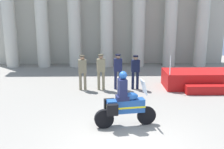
{
  "coord_description": "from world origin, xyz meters",
  "views": [
    {
      "loc": [
        -0.6,
        -7.27,
        3.93
      ],
      "look_at": [
        -0.37,
        3.13,
        1.26
      ],
      "focal_mm": 43.45,
      "sensor_mm": 36.0,
      "label": 1
    }
  ],
  "objects_px": {
    "officer_in_row_0": "(82,70)",
    "officer_in_row_2": "(118,69)",
    "reviewing_stand": "(199,80)",
    "officer_in_row_1": "(101,69)",
    "motorcycle_with_rider": "(124,104)",
    "officer_in_row_3": "(135,70)"
  },
  "relations": [
    {
      "from": "reviewing_stand",
      "to": "motorcycle_with_rider",
      "type": "height_order",
      "value": "motorcycle_with_rider"
    },
    {
      "from": "officer_in_row_0",
      "to": "motorcycle_with_rider",
      "type": "bearing_deg",
      "value": 105.6
    },
    {
      "from": "officer_in_row_0",
      "to": "officer_in_row_2",
      "type": "distance_m",
      "value": 1.67
    },
    {
      "from": "officer_in_row_0",
      "to": "officer_in_row_1",
      "type": "bearing_deg",
      "value": 173.55
    },
    {
      "from": "officer_in_row_2",
      "to": "motorcycle_with_rider",
      "type": "bearing_deg",
      "value": 83.14
    },
    {
      "from": "officer_in_row_3",
      "to": "motorcycle_with_rider",
      "type": "height_order",
      "value": "motorcycle_with_rider"
    },
    {
      "from": "officer_in_row_2",
      "to": "officer_in_row_3",
      "type": "xyz_separation_m",
      "value": [
        0.83,
        -0.02,
        -0.04
      ]
    },
    {
      "from": "officer_in_row_3",
      "to": "motorcycle_with_rider",
      "type": "bearing_deg",
      "value": 71.75
    },
    {
      "from": "officer_in_row_0",
      "to": "motorcycle_with_rider",
      "type": "distance_m",
      "value": 4.38
    },
    {
      "from": "officer_in_row_2",
      "to": "reviewing_stand",
      "type": "bearing_deg",
      "value": 175.52
    },
    {
      "from": "officer_in_row_0",
      "to": "motorcycle_with_rider",
      "type": "height_order",
      "value": "motorcycle_with_rider"
    },
    {
      "from": "reviewing_stand",
      "to": "officer_in_row_3",
      "type": "xyz_separation_m",
      "value": [
        -3.15,
        -0.2,
        0.58
      ]
    },
    {
      "from": "officer_in_row_2",
      "to": "officer_in_row_0",
      "type": "bearing_deg",
      "value": -3.54
    },
    {
      "from": "reviewing_stand",
      "to": "officer_in_row_2",
      "type": "bearing_deg",
      "value": -177.41
    },
    {
      "from": "officer_in_row_2",
      "to": "officer_in_row_1",
      "type": "bearing_deg",
      "value": -0.39
    },
    {
      "from": "reviewing_stand",
      "to": "officer_in_row_1",
      "type": "relative_size",
      "value": 1.95
    },
    {
      "from": "officer_in_row_0",
      "to": "motorcycle_with_rider",
      "type": "xyz_separation_m",
      "value": [
        1.69,
        -4.04,
        -0.2
      ]
    },
    {
      "from": "officer_in_row_0",
      "to": "officer_in_row_2",
      "type": "bearing_deg",
      "value": 176.46
    },
    {
      "from": "officer_in_row_1",
      "to": "motorcycle_with_rider",
      "type": "distance_m",
      "value": 4.13
    },
    {
      "from": "officer_in_row_2",
      "to": "motorcycle_with_rider",
      "type": "distance_m",
      "value": 4.15
    },
    {
      "from": "reviewing_stand",
      "to": "officer_in_row_3",
      "type": "height_order",
      "value": "reviewing_stand"
    },
    {
      "from": "officer_in_row_1",
      "to": "motorcycle_with_rider",
      "type": "bearing_deg",
      "value": 94.31
    }
  ]
}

